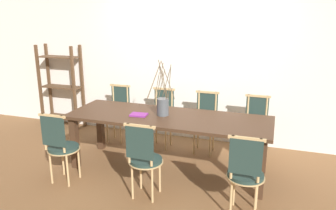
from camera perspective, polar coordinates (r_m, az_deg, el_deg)
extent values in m
plane|color=brown|center=(4.53, 0.00, -11.09)|extent=(16.00, 16.00, 0.00)
cube|color=white|center=(5.33, 4.39, 5.97)|extent=(12.00, 0.06, 2.28)
cube|color=#422B1C|center=(4.25, 0.00, -2.21)|extent=(2.64, 0.89, 0.04)
cube|color=#422B1C|center=(4.62, -15.93, -6.33)|extent=(0.09, 0.09, 0.71)
cube|color=#422B1C|center=(3.88, 15.86, -10.71)|extent=(0.09, 0.09, 0.71)
cube|color=#422B1C|center=(5.15, -11.69, -3.72)|extent=(0.09, 0.09, 0.71)
cube|color=#422B1C|center=(4.50, 16.37, -6.96)|extent=(0.09, 0.09, 0.71)
cylinder|color=#233833|center=(4.26, -17.74, -7.06)|extent=(0.37, 0.37, 0.04)
cylinder|color=tan|center=(4.27, -17.71, -7.36)|extent=(0.39, 0.39, 0.01)
cylinder|color=tan|center=(4.51, -17.84, -9.01)|extent=(0.03, 0.03, 0.43)
cylinder|color=tan|center=(4.38, -15.25, -9.56)|extent=(0.03, 0.03, 0.43)
cylinder|color=tan|center=(4.34, -19.73, -10.20)|extent=(0.03, 0.03, 0.43)
cylinder|color=tan|center=(4.20, -17.09, -10.83)|extent=(0.03, 0.03, 0.43)
cylinder|color=tan|center=(4.14, -20.75, -4.41)|extent=(0.03, 0.03, 0.45)
cylinder|color=tan|center=(3.98, -17.84, -4.91)|extent=(0.03, 0.03, 0.45)
cube|color=#233833|center=(4.05, -19.39, -4.38)|extent=(0.32, 0.02, 0.36)
cube|color=tan|center=(3.99, -19.60, -1.81)|extent=(0.36, 0.03, 0.03)
cylinder|color=#233833|center=(3.75, -3.88, -9.51)|extent=(0.37, 0.37, 0.04)
cylinder|color=tan|center=(3.76, -3.87, -9.83)|extent=(0.39, 0.39, 0.01)
cylinder|color=tan|center=(4.00, -4.77, -11.57)|extent=(0.03, 0.03, 0.43)
cylinder|color=tan|center=(3.91, -1.46, -12.13)|extent=(0.03, 0.03, 0.43)
cylinder|color=tan|center=(3.80, -6.25, -13.13)|extent=(0.03, 0.03, 0.43)
cylinder|color=tan|center=(3.72, -2.77, -13.76)|extent=(0.03, 0.03, 0.43)
cylinder|color=tan|center=(3.57, -6.86, -6.66)|extent=(0.03, 0.03, 0.45)
cylinder|color=tan|center=(3.47, -2.96, -7.22)|extent=(0.03, 0.03, 0.45)
cube|color=#233833|center=(3.51, -4.98, -6.62)|extent=(0.32, 0.02, 0.36)
cube|color=tan|center=(3.44, -5.02, -3.69)|extent=(0.36, 0.03, 0.03)
cylinder|color=#233833|center=(3.52, 13.35, -11.73)|extent=(0.37, 0.37, 0.04)
cylinder|color=tan|center=(3.53, 13.33, -12.07)|extent=(0.39, 0.39, 0.01)
cylinder|color=tan|center=(3.74, 11.42, -13.88)|extent=(0.03, 0.03, 0.43)
cylinder|color=tan|center=(3.73, 15.21, -14.26)|extent=(0.03, 0.03, 0.43)
cylinder|color=tan|center=(3.53, 10.89, -15.75)|extent=(0.03, 0.03, 0.43)
cylinder|color=tan|center=(3.52, 14.93, -16.17)|extent=(0.03, 0.03, 0.43)
cylinder|color=tan|center=(3.28, 11.06, -8.94)|extent=(0.03, 0.03, 0.45)
cylinder|color=tan|center=(3.26, 15.63, -9.39)|extent=(0.03, 0.03, 0.45)
cube|color=#233833|center=(3.26, 13.36, -8.84)|extent=(0.32, 0.02, 0.36)
cube|color=tan|center=(3.19, 13.58, -5.71)|extent=(0.36, 0.03, 0.03)
cylinder|color=#233833|center=(5.37, -8.92, -1.73)|extent=(0.37, 0.37, 0.04)
cylinder|color=tan|center=(5.38, -8.91, -1.97)|extent=(0.39, 0.39, 0.01)
cylinder|color=tan|center=(5.30, -8.25, -4.63)|extent=(0.03, 0.03, 0.43)
cylinder|color=tan|center=(5.40, -10.54, -4.31)|extent=(0.03, 0.03, 0.43)
cylinder|color=tan|center=(5.50, -7.12, -3.81)|extent=(0.03, 0.03, 0.43)
cylinder|color=tan|center=(5.60, -9.35, -3.52)|extent=(0.03, 0.03, 0.43)
cylinder|color=tan|center=(5.39, -7.04, 1.08)|extent=(0.03, 0.03, 0.45)
cylinder|color=tan|center=(5.50, -9.48, 1.30)|extent=(0.03, 0.03, 0.45)
cube|color=#233833|center=(5.44, -8.26, 1.43)|extent=(0.32, 0.02, 0.36)
cube|color=tan|center=(5.39, -8.36, 3.37)|extent=(0.36, 0.03, 0.03)
cylinder|color=#233833|center=(5.08, -1.27, -2.58)|extent=(0.37, 0.37, 0.04)
cylinder|color=tan|center=(5.09, -1.27, -2.83)|extent=(0.39, 0.39, 0.01)
cylinder|color=tan|center=(5.01, -0.42, -5.65)|extent=(0.03, 0.03, 0.43)
cylinder|color=tan|center=(5.09, -3.00, -5.33)|extent=(0.03, 0.03, 0.43)
cylinder|color=tan|center=(5.23, 0.44, -4.74)|extent=(0.03, 0.03, 0.43)
cylinder|color=tan|center=(5.30, -2.04, -4.44)|extent=(0.03, 0.03, 0.43)
cylinder|color=tan|center=(5.11, 0.68, 0.40)|extent=(0.03, 0.03, 0.45)
cylinder|color=tan|center=(5.19, -2.04, 0.64)|extent=(0.03, 0.03, 0.45)
cube|color=#233833|center=(5.15, -0.67, 0.78)|extent=(0.32, 0.02, 0.36)
cube|color=tan|center=(5.10, -0.70, 2.82)|extent=(0.36, 0.03, 0.03)
cylinder|color=#233833|center=(4.90, 6.35, -3.38)|extent=(0.37, 0.37, 0.04)
cylinder|color=tan|center=(4.91, 6.34, -3.64)|extent=(0.39, 0.39, 0.01)
cylinder|color=tan|center=(4.85, 7.35, -6.56)|extent=(0.03, 0.03, 0.43)
cylinder|color=tan|center=(4.90, 4.58, -6.25)|extent=(0.03, 0.03, 0.43)
cylinder|color=tan|center=(5.07, 7.90, -5.57)|extent=(0.03, 0.03, 0.43)
cylinder|color=tan|center=(5.11, 5.24, -5.28)|extent=(0.03, 0.03, 0.43)
cylinder|color=tan|center=(4.95, 8.30, -0.28)|extent=(0.03, 0.03, 0.45)
cylinder|color=tan|center=(5.00, 5.38, -0.02)|extent=(0.03, 0.03, 0.45)
cube|color=#233833|center=(4.97, 6.85, 0.12)|extent=(0.32, 0.02, 0.36)
cube|color=tan|center=(4.92, 6.91, 2.22)|extent=(0.36, 0.03, 0.03)
cylinder|color=#233833|center=(4.81, 14.90, -4.20)|extent=(0.37, 0.37, 0.04)
cylinder|color=tan|center=(4.82, 14.88, -4.46)|extent=(0.39, 0.39, 0.01)
cylinder|color=tan|center=(4.78, 16.04, -7.42)|extent=(0.03, 0.03, 0.43)
cylinder|color=tan|center=(4.79, 13.15, -7.15)|extent=(0.03, 0.03, 0.43)
cylinder|color=tan|center=(5.00, 16.20, -6.37)|extent=(0.03, 0.03, 0.43)
cylinder|color=tan|center=(5.01, 13.43, -6.12)|extent=(0.03, 0.03, 0.43)
cylinder|color=tan|center=(4.88, 16.75, -1.03)|extent=(0.03, 0.03, 0.45)
cylinder|color=tan|center=(4.89, 13.72, -0.76)|extent=(0.03, 0.03, 0.45)
cube|color=#233833|center=(4.88, 15.26, -0.63)|extent=(0.32, 0.02, 0.36)
cube|color=tan|center=(4.83, 15.41, 1.51)|extent=(0.36, 0.03, 0.03)
cylinder|color=#4C5156|center=(4.25, -0.92, -0.32)|extent=(0.16, 0.16, 0.22)
cylinder|color=brown|center=(4.11, -0.79, 4.37)|extent=(0.12, 0.07, 0.51)
cylinder|color=brown|center=(4.13, -0.91, 3.88)|extent=(0.09, 0.04, 0.43)
cylinder|color=brown|center=(4.19, 0.26, 4.19)|extent=(0.10, 0.17, 0.46)
cylinder|color=brown|center=(4.22, -1.12, 3.69)|extent=(0.08, 0.06, 0.37)
cylinder|color=brown|center=(4.23, -0.28, 3.94)|extent=(0.14, 0.07, 0.40)
cylinder|color=brown|center=(4.08, 0.00, 4.30)|extent=(0.13, 0.19, 0.51)
cylinder|color=brown|center=(4.26, -2.46, 4.22)|extent=(0.09, 0.28, 0.44)
cylinder|color=brown|center=(4.22, -1.43, 4.25)|extent=(0.07, 0.11, 0.45)
cylinder|color=brown|center=(4.26, -2.43, 4.45)|extent=(0.11, 0.28, 0.47)
cylinder|color=brown|center=(4.22, -1.92, 3.38)|extent=(0.02, 0.17, 0.33)
cylinder|color=brown|center=(4.15, -0.60, 3.53)|extent=(0.05, 0.08, 0.38)
cube|color=#842D8C|center=(4.28, -5.12, -1.69)|extent=(0.23, 0.17, 0.02)
cube|color=#513823|center=(6.37, -21.40, 2.96)|extent=(0.04, 0.04, 1.50)
cube|color=#513823|center=(5.94, -16.02, 2.57)|extent=(0.04, 0.04, 1.50)
cube|color=#513823|center=(6.57, -19.96, 3.46)|extent=(0.04, 0.04, 1.50)
cube|color=#513823|center=(6.15, -14.66, 3.11)|extent=(0.04, 0.04, 1.50)
cube|color=#513823|center=(6.39, -17.66, -1.96)|extent=(0.72, 0.26, 0.02)
cube|color=#513823|center=(6.25, -18.09, 3.04)|extent=(0.72, 0.26, 0.02)
cube|color=#513823|center=(6.16, -18.52, 7.96)|extent=(0.72, 0.26, 0.02)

